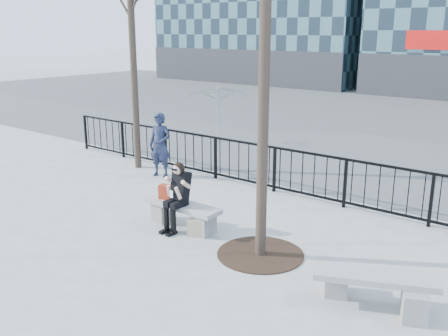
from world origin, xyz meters
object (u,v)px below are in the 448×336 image
Objects in this scene: bench_second at (374,286)px; seated_woman at (177,197)px; standing_man at (160,145)px; bench_main at (183,213)px.

seated_woman is at bearing 151.19° from bench_second.
standing_man reaches higher than seated_woman.
standing_man reaches higher than bench_main.
bench_second is 1.25× the size of seated_woman.
bench_main is 1.23× the size of seated_woman.
bench_second reaches higher than bench_main.
standing_man is (-2.87, 2.43, 0.17)m from seated_woman.
standing_man is at bearing 141.63° from bench_main.
seated_woman is (0.00, -0.16, 0.37)m from bench_main.
standing_man is (-2.87, 2.27, 0.54)m from bench_main.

